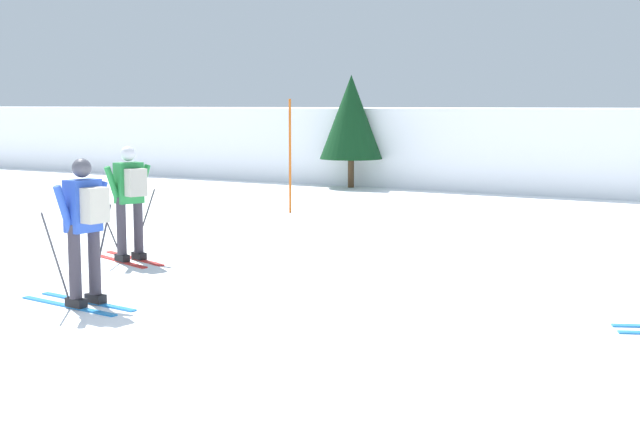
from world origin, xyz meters
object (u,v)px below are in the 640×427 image
object	(u,v)px
skier_green	(130,198)
conifer_far_right	(351,117)
skier_blue	(85,225)
trail_marker_pole	(290,156)

from	to	relation	value
skier_green	conifer_far_right	distance (m)	12.38
conifer_far_right	skier_blue	bearing A→B (deg)	-73.23
skier_green	conifer_far_right	size ratio (longest dim) A/B	0.55
skier_blue	trail_marker_pole	world-z (taller)	trail_marker_pole
skier_blue	trail_marker_pole	bearing A→B (deg)	107.35
skier_green	conifer_far_right	bearing A→B (deg)	103.04
skier_blue	trail_marker_pole	size ratio (longest dim) A/B	0.70
trail_marker_pole	conifer_far_right	bearing A→B (deg)	105.89
skier_green	skier_blue	bearing A→B (deg)	-57.44
skier_green	skier_blue	distance (m)	2.95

